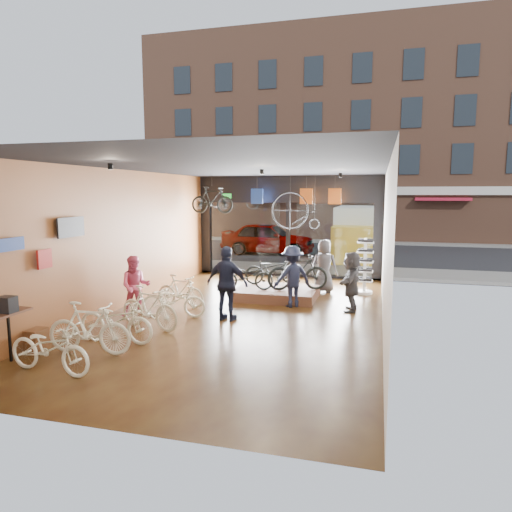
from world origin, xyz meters
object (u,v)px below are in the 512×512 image
at_px(floor_bike_0, 50,348).
at_px(floor_bike_5, 180,291).
at_px(customer_1, 136,286).
at_px(display_bike_left, 246,276).
at_px(street_car, 268,238).
at_px(floor_bike_1, 89,328).
at_px(customer_5, 351,281).
at_px(customer_4, 324,266).
at_px(sunglasses_rack, 365,266).
at_px(floor_bike_3, 149,308).
at_px(floor_bike_4, 174,300).
at_px(box_truck, 358,234).
at_px(display_bike_right, 273,270).
at_px(hung_bike, 212,200).
at_px(customer_2, 227,284).
at_px(floor_bike_2, 116,320).
at_px(display_platform, 277,293).
at_px(penny_farthing, 298,212).
at_px(customer_3, 292,277).
at_px(display_bike_mid, 298,272).

xyz_separation_m(floor_bike_0, floor_bike_5, (0.22, 5.01, -0.01)).
relative_size(floor_bike_5, customer_1, 0.95).
distance_m(floor_bike_5, display_bike_left, 2.02).
distance_m(street_car, floor_bike_1, 15.51).
distance_m(floor_bike_0, customer_5, 7.55).
bearing_deg(customer_4, sunglasses_rack, -173.01).
height_order(floor_bike_3, floor_bike_4, floor_bike_3).
relative_size(box_truck, floor_bike_4, 3.84).
xyz_separation_m(floor_bike_4, display_bike_right, (1.82, 3.39, 0.33)).
distance_m(floor_bike_1, sunglasses_rack, 8.65).
bearing_deg(floor_bike_5, hung_bike, 16.34).
bearing_deg(display_bike_left, floor_bike_1, 148.09).
bearing_deg(box_truck, floor_bike_1, -107.20).
distance_m(floor_bike_1, customer_2, 3.56).
bearing_deg(street_car, floor_bike_0, -179.81).
relative_size(customer_1, customer_5, 0.98).
bearing_deg(customer_2, floor_bike_4, 9.48).
distance_m(floor_bike_2, display_platform, 5.45).
relative_size(display_bike_right, penny_farthing, 1.07).
xyz_separation_m(street_car, floor_bike_1, (0.14, -15.50, -0.30)).
height_order(customer_1, hung_bike, hung_bike).
bearing_deg(floor_bike_1, display_platform, -28.77).
bearing_deg(customer_5, floor_bike_5, -77.91).
distance_m(display_platform, customer_1, 4.28).
xyz_separation_m(display_bike_right, customer_3, (0.92, -1.55, 0.10)).
bearing_deg(customer_5, floor_bike_1, -42.40).
xyz_separation_m(display_bike_right, hung_bike, (-2.52, 1.37, 2.16)).
xyz_separation_m(display_bike_mid, display_bike_right, (-0.93, 0.71, -0.08)).
relative_size(box_truck, customer_3, 3.70).
height_order(customer_3, sunglasses_rack, sunglasses_rack).
relative_size(display_bike_right, sunglasses_rack, 1.00).
relative_size(floor_bike_3, customer_5, 1.04).
relative_size(floor_bike_5, hung_bike, 0.95).
distance_m(display_platform, display_bike_left, 1.10).
bearing_deg(floor_bike_5, display_bike_mid, -51.79).
bearing_deg(floor_bike_1, customer_4, -33.63).
xyz_separation_m(display_platform, display_bike_left, (-0.84, -0.42, 0.57)).
bearing_deg(penny_farthing, street_car, 111.51).
relative_size(customer_2, penny_farthing, 1.14).
bearing_deg(display_bike_left, customer_5, -113.56).
xyz_separation_m(customer_3, sunglasses_rack, (1.90, 2.21, 0.02)).
height_order(floor_bike_1, floor_bike_2, floor_bike_1).
bearing_deg(floor_bike_4, display_bike_mid, -54.48).
height_order(box_truck, floor_bike_1, box_truck).
relative_size(floor_bike_0, display_platform, 0.72).
bearing_deg(display_bike_mid, sunglasses_rack, -74.66).
relative_size(floor_bike_3, floor_bike_4, 1.02).
distance_m(customer_5, sunglasses_rack, 2.27).
xyz_separation_m(customer_1, sunglasses_rack, (5.60, 4.25, 0.09)).
bearing_deg(display_platform, display_bike_mid, -4.64).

